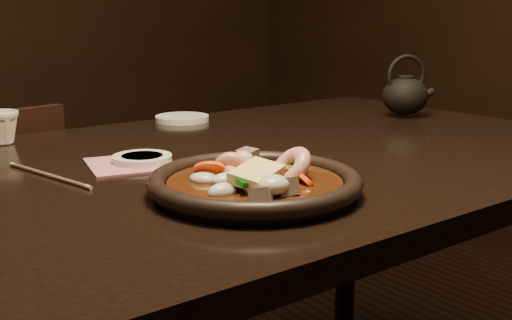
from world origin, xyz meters
TOP-DOWN VIEW (x-y plane):
  - table at (0.00, 0.00)m, footprint 1.60×0.90m
  - plate at (-0.07, -0.21)m, footprint 0.31×0.31m
  - stirfry at (-0.07, -0.21)m, footprint 0.20×0.20m
  - soy_dish at (-0.11, 0.06)m, footprint 0.10×0.10m
  - saucer_right at (0.16, 0.39)m, footprint 0.13×0.13m
  - tea_cup at (-0.26, 0.38)m, footprint 0.08×0.07m
  - chopsticks at (-0.27, 0.07)m, footprint 0.05×0.23m
  - napkin at (-0.13, 0.06)m, footprint 0.17×0.17m
  - teapot at (0.64, 0.11)m, footprint 0.13×0.11m

SIDE VIEW (x-z plane):
  - table at x=0.00m, z-range 0.30..1.05m
  - napkin at x=-0.13m, z-range 0.75..0.75m
  - chopsticks at x=-0.27m, z-range 0.75..0.76m
  - saucer_right at x=0.16m, z-range 0.75..0.76m
  - soy_dish at x=-0.11m, z-range 0.75..0.76m
  - plate at x=-0.07m, z-range 0.75..0.78m
  - stirfry at x=-0.07m, z-range 0.74..0.81m
  - tea_cup at x=-0.26m, z-range 0.75..0.82m
  - teapot at x=0.64m, z-range 0.73..0.88m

